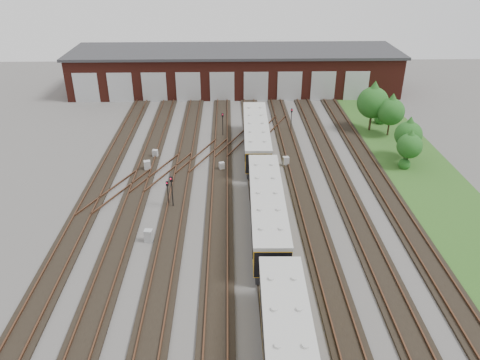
{
  "coord_description": "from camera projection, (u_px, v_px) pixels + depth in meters",
  "views": [
    {
      "loc": [
        -1.04,
        -33.74,
        21.91
      ],
      "look_at": [
        -0.09,
        4.45,
        2.0
      ],
      "focal_mm": 35.0,
      "sensor_mm": 36.0,
      "label": 1
    }
  ],
  "objects": [
    {
      "name": "tree_0",
      "position": [
        373.0,
        99.0,
        57.71
      ],
      "size": [
        3.88,
        3.88,
        6.43
      ],
      "color": "black",
      "rests_on": "ground"
    },
    {
      "name": "maintenance_shed",
      "position": [
        235.0,
        70.0,
        74.02
      ],
      "size": [
        51.0,
        12.5,
        6.35
      ],
      "color": "#4B1A12",
      "rests_on": "ground"
    },
    {
      "name": "grass_verge",
      "position": [
        419.0,
        170.0,
        49.34
      ],
      "size": [
        8.0,
        55.0,
        0.05
      ],
      "primitive_type": "cube",
      "color": "#1B4517",
      "rests_on": "ground"
    },
    {
      "name": "metro_train",
      "position": [
        267.0,
        209.0,
        38.59
      ],
      "size": [
        3.05,
        47.13,
        3.12
      ],
      "rotation": [
        0.0,
        0.0,
        -0.02
      ],
      "color": "black",
      "rests_on": "ground"
    },
    {
      "name": "ground",
      "position": [
        242.0,
        225.0,
        40.06
      ],
      "size": [
        120.0,
        120.0,
        0.0
      ],
      "primitive_type": "plane",
      "color": "#494744",
      "rests_on": "ground"
    },
    {
      "name": "track_network",
      "position": [
        240.0,
        220.0,
        40.53
      ],
      "size": [
        30.4,
        70.0,
        0.33
      ],
      "color": "black",
      "rests_on": "ground"
    },
    {
      "name": "signal_mast_2",
      "position": [
        223.0,
        122.0,
        56.9
      ],
      "size": [
        0.24,
        0.22,
        3.01
      ],
      "rotation": [
        0.0,
        0.0,
        -0.02
      ],
      "color": "black",
      "rests_on": "ground"
    },
    {
      "name": "tree_3",
      "position": [
        410.0,
        143.0,
        48.73
      ],
      "size": [
        2.63,
        2.63,
        4.36
      ],
      "color": "black",
      "rests_on": "ground"
    },
    {
      "name": "relay_cabinet_0",
      "position": [
        149.0,
        236.0,
        37.63
      ],
      "size": [
        0.71,
        0.62,
        1.07
      ],
      "primitive_type": "cube",
      "rotation": [
        0.0,
        0.0,
        -0.13
      ],
      "color": "#9DA0A2",
      "rests_on": "ground"
    },
    {
      "name": "relay_cabinet_3",
      "position": [
        222.0,
        166.0,
        49.22
      ],
      "size": [
        0.64,
        0.58,
        0.89
      ],
      "primitive_type": "cube",
      "rotation": [
        0.0,
        0.0,
        0.3
      ],
      "color": "#9DA0A2",
      "rests_on": "ground"
    },
    {
      "name": "bush_1",
      "position": [
        381.0,
        118.0,
        61.49
      ],
      "size": [
        1.57,
        1.57,
        1.57
      ],
      "primitive_type": "sphere",
      "color": "#194B15",
      "rests_on": "ground"
    },
    {
      "name": "tree_1",
      "position": [
        409.0,
        132.0,
        50.69
      ],
      "size": [
        2.95,
        2.95,
        4.9
      ],
      "color": "black",
      "rests_on": "ground"
    },
    {
      "name": "relay_cabinet_1",
      "position": [
        147.0,
        166.0,
        49.1
      ],
      "size": [
        0.78,
        0.7,
        1.1
      ],
      "primitive_type": "cube",
      "rotation": [
        0.0,
        0.0,
        0.24
      ],
      "color": "#9DA0A2",
      "rests_on": "ground"
    },
    {
      "name": "signal_mast_1",
      "position": [
        168.0,
        190.0,
        42.16
      ],
      "size": [
        0.23,
        0.22,
        2.51
      ],
      "rotation": [
        0.0,
        0.0,
        -0.16
      ],
      "color": "black",
      "rests_on": "ground"
    },
    {
      "name": "signal_mast_0",
      "position": [
        172.0,
        188.0,
        41.69
      ],
      "size": [
        0.29,
        0.28,
        3.14
      ],
      "rotation": [
        0.0,
        0.0,
        -0.43
      ],
      "color": "black",
      "rests_on": "ground"
    },
    {
      "name": "signal_mast_3",
      "position": [
        291.0,
        117.0,
        58.48
      ],
      "size": [
        0.23,
        0.21,
        2.97
      ],
      "rotation": [
        0.0,
        0.0,
        0.04
      ],
      "color": "black",
      "rests_on": "ground"
    },
    {
      "name": "bush_0",
      "position": [
        404.0,
        163.0,
        49.57
      ],
      "size": [
        1.27,
        1.27,
        1.27
      ],
      "primitive_type": "sphere",
      "color": "#194B15",
      "rests_on": "ground"
    },
    {
      "name": "bush_2",
      "position": [
        365.0,
        97.0,
        69.72
      ],
      "size": [
        1.27,
        1.27,
        1.27
      ],
      "primitive_type": "sphere",
      "color": "#194B15",
      "rests_on": "ground"
    },
    {
      "name": "relay_cabinet_4",
      "position": [
        286.0,
        161.0,
        50.16
      ],
      "size": [
        0.7,
        0.62,
        1.03
      ],
      "primitive_type": "cube",
      "rotation": [
        0.0,
        0.0,
        0.18
      ],
      "color": "#9DA0A2",
      "rests_on": "ground"
    },
    {
      "name": "tree_2",
      "position": [
        391.0,
        109.0,
        56.46
      ],
      "size": [
        3.26,
        3.26,
        5.41
      ],
      "color": "black",
      "rests_on": "ground"
    },
    {
      "name": "relay_cabinet_2",
      "position": [
        155.0,
        154.0,
        52.02
      ],
      "size": [
        0.63,
        0.55,
        0.93
      ],
      "primitive_type": "cube",
      "rotation": [
        0.0,
        0.0,
        -0.17
      ],
      "color": "#9DA0A2",
      "rests_on": "ground"
    }
  ]
}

